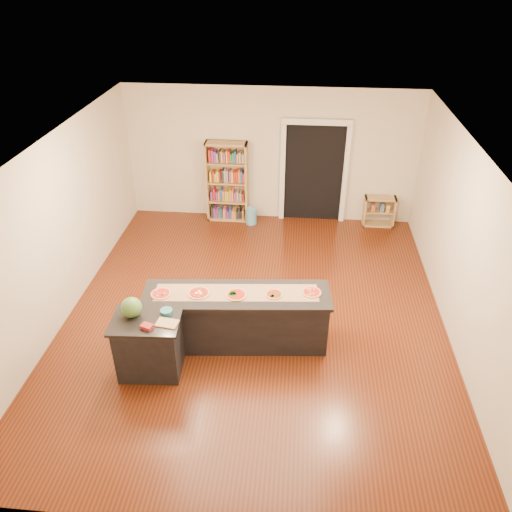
# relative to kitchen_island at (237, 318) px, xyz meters

# --- Properties ---
(room) EXTENTS (6.00, 7.00, 2.80)m
(room) POSITION_rel_kitchen_island_xyz_m (0.20, 0.65, 0.96)
(room) COLOR beige
(room) RESTS_ON ground
(doorway) EXTENTS (1.40, 0.09, 2.21)m
(doorway) POSITION_rel_kitchen_island_xyz_m (1.10, 4.11, 0.76)
(doorway) COLOR black
(doorway) RESTS_ON room
(kitchen_island) EXTENTS (2.67, 0.72, 0.88)m
(kitchen_island) POSITION_rel_kitchen_island_xyz_m (0.00, 0.00, 0.00)
(kitchen_island) COLOR black
(kitchen_island) RESTS_ON ground
(side_counter) EXTENTS (0.91, 0.66, 0.90)m
(side_counter) POSITION_rel_kitchen_island_xyz_m (-1.12, -0.71, 0.01)
(side_counter) COLOR black
(side_counter) RESTS_ON ground
(bookshelf) EXTENTS (0.86, 0.31, 1.72)m
(bookshelf) POSITION_rel_kitchen_island_xyz_m (-0.70, 3.95, 0.42)
(bookshelf) COLOR tan
(bookshelf) RESTS_ON ground
(low_shelf) EXTENTS (0.64, 0.28, 0.64)m
(low_shelf) POSITION_rel_kitchen_island_xyz_m (2.51, 3.96, -0.12)
(low_shelf) COLOR tan
(low_shelf) RESTS_ON ground
(waste_bin) EXTENTS (0.24, 0.24, 0.34)m
(waste_bin) POSITION_rel_kitchen_island_xyz_m (-0.18, 3.77, -0.27)
(waste_bin) COLOR #549CBC
(waste_bin) RESTS_ON ground
(kraft_paper) EXTENTS (2.35, 0.62, 0.00)m
(kraft_paper) POSITION_rel_kitchen_island_xyz_m (-0.00, 0.02, 0.44)
(kraft_paper) COLOR #8E6949
(kraft_paper) RESTS_ON kitchen_island
(watermelon) EXTENTS (0.28, 0.28, 0.28)m
(watermelon) POSITION_rel_kitchen_island_xyz_m (-1.31, -0.64, 0.59)
(watermelon) COLOR #144214
(watermelon) RESTS_ON side_counter
(cutting_board) EXTENTS (0.31, 0.23, 0.02)m
(cutting_board) POSITION_rel_kitchen_island_xyz_m (-0.81, -0.76, 0.46)
(cutting_board) COLOR tan
(cutting_board) RESTS_ON side_counter
(package_red) EXTENTS (0.18, 0.15, 0.05)m
(package_red) POSITION_rel_kitchen_island_xyz_m (-1.05, -0.87, 0.48)
(package_red) COLOR maroon
(package_red) RESTS_ON side_counter
(package_teal) EXTENTS (0.16, 0.16, 0.06)m
(package_teal) POSITION_rel_kitchen_island_xyz_m (-0.87, -0.55, 0.49)
(package_teal) COLOR #195966
(package_teal) RESTS_ON side_counter
(pizza_a) EXTENTS (0.30, 0.30, 0.02)m
(pizza_a) POSITION_rel_kitchen_island_xyz_m (-1.06, -0.12, 0.45)
(pizza_a) COLOR tan
(pizza_a) RESTS_ON kitchen_island
(pizza_b) EXTENTS (0.30, 0.30, 0.02)m
(pizza_b) POSITION_rel_kitchen_island_xyz_m (-0.53, -0.05, 0.45)
(pizza_b) COLOR tan
(pizza_b) RESTS_ON kitchen_island
(pizza_c) EXTENTS (0.30, 0.30, 0.02)m
(pizza_c) POSITION_rel_kitchen_island_xyz_m (0.00, -0.04, 0.45)
(pizza_c) COLOR tan
(pizza_c) RESTS_ON kitchen_island
(pizza_d) EXTENTS (0.26, 0.26, 0.02)m
(pizza_d) POSITION_rel_kitchen_island_xyz_m (0.53, 0.02, 0.45)
(pizza_d) COLOR tan
(pizza_d) RESTS_ON kitchen_island
(pizza_e) EXTENTS (0.26, 0.26, 0.02)m
(pizza_e) POSITION_rel_kitchen_island_xyz_m (1.06, 0.12, 0.45)
(pizza_e) COLOR tan
(pizza_e) RESTS_ON kitchen_island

